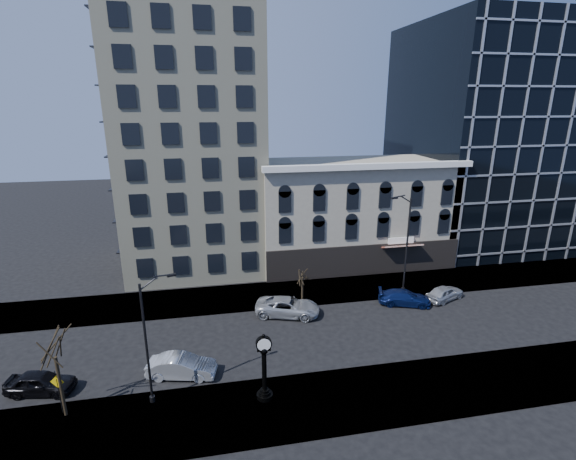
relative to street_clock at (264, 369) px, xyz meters
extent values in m
plane|color=black|center=(1.64, 6.98, -2.24)|extent=(160.00, 160.00, 0.00)
cube|color=#99968B|center=(1.64, 14.98, -2.18)|extent=(160.00, 6.00, 0.12)
cube|color=#99968B|center=(1.64, -1.02, -2.18)|extent=(160.00, 6.00, 0.12)
cube|color=beige|center=(-4.36, 25.98, 16.76)|extent=(15.00, 15.00, 38.00)
cube|color=#A79E89|center=(13.64, 22.98, 3.76)|extent=(22.00, 10.00, 12.00)
cube|color=white|center=(13.64, 17.78, 9.96)|extent=(22.60, 0.80, 0.60)
cube|color=black|center=(13.64, 17.93, -0.44)|extent=(22.00, 0.30, 3.60)
cube|color=maroon|center=(17.64, 17.38, 1.16)|extent=(4.50, 1.18, 0.55)
cube|color=black|center=(33.64, 27.98, 11.76)|extent=(20.00, 20.00, 28.00)
cylinder|color=black|center=(0.00, 0.00, -1.97)|extent=(1.06, 1.06, 0.29)
cylinder|color=black|center=(0.00, 0.00, -1.73)|extent=(0.77, 0.77, 0.19)
cylinder|color=black|center=(0.00, 0.00, -1.56)|extent=(0.58, 0.58, 0.15)
cylinder|color=black|center=(0.00, 0.00, -0.09)|extent=(0.31, 0.31, 2.80)
sphere|color=black|center=(0.00, 0.00, 1.41)|extent=(0.54, 0.54, 0.54)
cube|color=black|center=(0.00, 0.00, 1.50)|extent=(0.87, 0.23, 0.24)
cylinder|color=black|center=(0.00, 0.00, 1.89)|extent=(1.01, 0.33, 1.00)
cylinder|color=white|center=(0.00, -0.16, 1.89)|extent=(0.85, 0.04, 0.85)
cylinder|color=white|center=(0.00, 0.16, 1.89)|extent=(0.85, 0.04, 0.85)
sphere|color=black|center=(0.00, 0.00, 2.47)|extent=(0.19, 0.19, 0.19)
cylinder|color=black|center=(-7.14, 0.98, 2.00)|extent=(0.15, 0.15, 8.23)
cylinder|color=black|center=(-7.14, 0.98, -1.92)|extent=(0.34, 0.34, 0.38)
cube|color=black|center=(-5.43, 1.60, 6.26)|extent=(0.57, 0.38, 0.13)
cylinder|color=black|center=(15.86, 12.98, 2.74)|extent=(0.18, 0.18, 9.72)
cylinder|color=black|center=(15.86, 12.98, -1.89)|extent=(0.41, 0.41, 0.45)
cube|color=black|center=(13.76, 12.56, 7.77)|extent=(0.66, 0.36, 0.16)
cylinder|color=#2E2517|center=(-12.24, 0.74, -0.07)|extent=(0.20, 0.20, 4.09)
cylinder|color=#2E2517|center=(5.49, 13.29, -0.95)|extent=(0.20, 0.20, 2.34)
cylinder|color=black|center=(-12.49, 0.98, -0.89)|extent=(0.07, 0.07, 2.45)
cube|color=#E3BB0B|center=(-12.49, 0.98, 0.11)|extent=(0.85, 0.28, 0.87)
imported|color=black|center=(-14.52, 3.44, -1.49)|extent=(4.60, 2.45, 1.49)
imported|color=#A5A8AD|center=(-5.41, 3.44, -1.45)|extent=(5.01, 2.64, 1.57)
imported|color=#A5A8AD|center=(3.57, 10.72, -1.43)|extent=(6.33, 4.30, 1.61)
imported|color=#0C194C|center=(14.88, 10.65, -1.53)|extent=(5.27, 3.43, 1.42)
imported|color=#A5A8AD|center=(19.17, 10.83, -1.52)|extent=(4.56, 3.20, 1.44)
camera|label=1|loc=(-2.77, -22.60, 16.34)|focal=26.00mm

